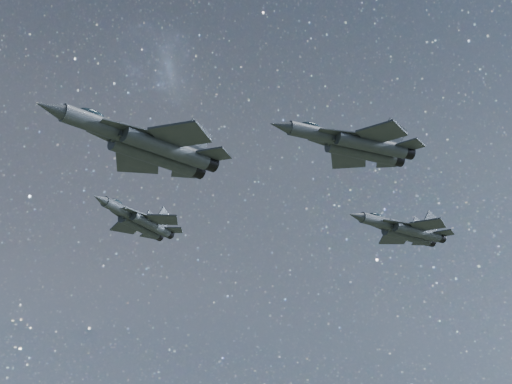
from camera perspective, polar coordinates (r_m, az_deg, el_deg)
jet_lead at (r=70.98m, az=-8.75°, el=3.80°), size 19.91×14.14×5.06m
jet_left at (r=98.16m, az=-9.32°, el=-2.28°), size 15.95×10.52×4.08m
jet_right at (r=77.07m, az=7.93°, el=3.83°), size 17.55×11.93×4.41m
jet_slot at (r=93.21m, az=11.79°, el=-2.99°), size 15.91×11.17×4.01m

